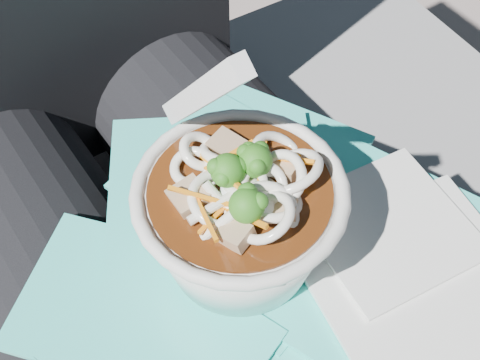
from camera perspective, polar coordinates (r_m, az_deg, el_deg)
stone_ledge at (r=0.89m, az=-6.99°, el=-12.44°), size 1.03×0.56×0.43m
lap at (r=0.56m, az=-2.14°, el=-11.24°), size 0.35×0.48×0.16m
person_body at (r=0.58m, az=-7.25°, el=-3.08°), size 0.34×0.94×0.98m
plastic_bag at (r=0.47m, az=1.90°, el=-7.42°), size 0.35×0.42×0.02m
napkins at (r=0.47m, az=14.38°, el=-7.20°), size 0.16×0.19×0.01m
udon_bowl at (r=0.43m, az=0.04°, el=-2.87°), size 0.16×0.16×0.18m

